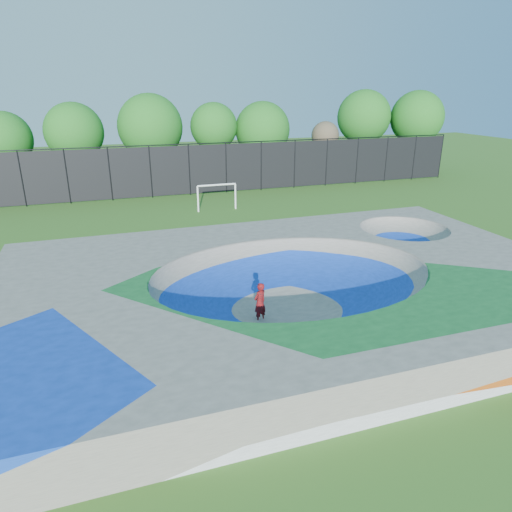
% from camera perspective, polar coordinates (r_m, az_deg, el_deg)
% --- Properties ---
extents(ground, '(120.00, 120.00, 0.00)m').
position_cam_1_polar(ground, '(18.10, 4.51, -6.22)').
color(ground, '#315F1A').
rests_on(ground, ground).
extents(skate_deck, '(22.00, 14.00, 1.50)m').
position_cam_1_polar(skate_deck, '(17.78, 4.58, -4.06)').
color(skate_deck, gray).
rests_on(skate_deck, ground).
extents(skater, '(0.67, 0.59, 1.53)m').
position_cam_1_polar(skater, '(16.54, 0.49, -5.86)').
color(skater, red).
rests_on(skater, ground).
extents(skateboard, '(0.80, 0.53, 0.05)m').
position_cam_1_polar(skateboard, '(16.88, 0.48, -8.12)').
color(skateboard, black).
rests_on(skateboard, ground).
extents(soccer_goal, '(2.80, 0.12, 1.85)m').
position_cam_1_polar(soccer_goal, '(32.03, -4.93, 7.95)').
color(soccer_goal, white).
rests_on(soccer_goal, ground).
extents(fence, '(48.09, 0.09, 4.04)m').
position_cam_1_polar(fence, '(36.93, -8.34, 10.74)').
color(fence, black).
rests_on(fence, ground).
extents(treeline, '(52.36, 6.93, 8.01)m').
position_cam_1_polar(treeline, '(41.49, -10.46, 15.58)').
color(treeline, '#4C3226').
rests_on(treeline, ground).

